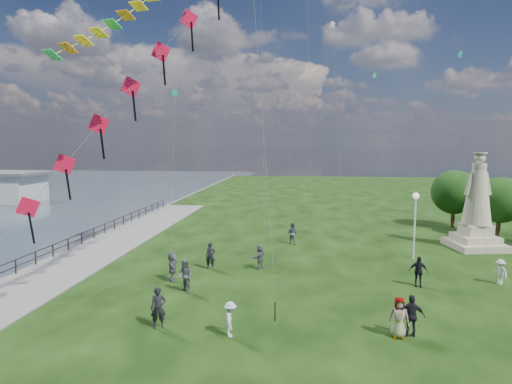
# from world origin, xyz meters

# --- Properties ---
(waterfront) EXTENTS (200.00, 200.00, 1.51)m
(waterfront) POSITION_xyz_m (-15.24, 8.99, -0.06)
(waterfront) COLOR #364551
(waterfront) RESTS_ON ground
(statue) EXTENTS (4.32, 4.32, 7.57)m
(statue) POSITION_xyz_m (15.19, 18.74, 2.86)
(statue) COLOR #C1B592
(statue) RESTS_ON ground
(lamppost) EXTENTS (0.44, 0.44, 4.80)m
(lamppost) POSITION_xyz_m (9.58, 14.89, 3.46)
(lamppost) COLOR silver
(lamppost) RESTS_ON ground
(tree_row) EXTENTS (9.79, 12.57, 5.66)m
(tree_row) POSITION_xyz_m (18.53, 23.90, 3.28)
(tree_row) COLOR #382314
(tree_row) RESTS_ON ground
(person_0) EXTENTS (0.80, 0.66, 1.89)m
(person_0) POSITION_xyz_m (-4.66, 1.58, 0.94)
(person_0) COLOR black
(person_0) RESTS_ON ground
(person_1) EXTENTS (1.07, 1.03, 1.90)m
(person_1) POSITION_xyz_m (-4.77, 6.19, 0.95)
(person_1) COLOR #595960
(person_1) RESTS_ON ground
(person_2) EXTENTS (0.69, 1.07, 1.54)m
(person_2) POSITION_xyz_m (-1.29, 1.13, 0.77)
(person_2) COLOR silver
(person_2) RESTS_ON ground
(person_3) EXTENTS (1.12, 0.64, 1.84)m
(person_3) POSITION_xyz_m (6.47, 2.07, 0.92)
(person_3) COLOR black
(person_3) RESTS_ON ground
(person_4) EXTENTS (0.89, 0.56, 1.78)m
(person_4) POSITION_xyz_m (5.89, 1.89, 0.89)
(person_4) COLOR #595960
(person_4) RESTS_ON ground
(person_5) EXTENTS (1.10, 1.78, 1.78)m
(person_5) POSITION_xyz_m (-6.11, 8.14, 0.89)
(person_5) COLOR #595960
(person_5) RESTS_ON ground
(person_6) EXTENTS (0.71, 0.53, 1.76)m
(person_6) POSITION_xyz_m (-4.36, 10.73, 0.88)
(person_6) COLOR black
(person_6) RESTS_ON ground
(person_7) EXTENTS (1.04, 0.87, 1.83)m
(person_7) POSITION_xyz_m (0.77, 18.39, 0.92)
(person_7) COLOR #595960
(person_7) RESTS_ON ground
(person_8) EXTENTS (0.85, 1.08, 1.49)m
(person_8) POSITION_xyz_m (13.32, 9.79, 0.75)
(person_8) COLOR silver
(person_8) RESTS_ON ground
(person_9) EXTENTS (1.12, 0.70, 1.79)m
(person_9) POSITION_xyz_m (8.41, 8.82, 0.90)
(person_9) COLOR black
(person_9) RESTS_ON ground
(person_11) EXTENTS (1.13, 1.65, 1.64)m
(person_11) POSITION_xyz_m (-1.12, 11.18, 0.82)
(person_11) COLOR #595960
(person_11) RESTS_ON ground
(red_kite_train) EXTENTS (10.71, 9.35, 17.31)m
(red_kite_train) POSITION_xyz_m (-7.05, 4.63, 10.77)
(red_kite_train) COLOR black
(red_kite_train) RESTS_ON ground
(small_kites) EXTENTS (24.30, 16.81, 27.94)m
(small_kites) POSITION_xyz_m (4.11, 23.94, 15.60)
(small_kites) COLOR teal
(small_kites) RESTS_ON ground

